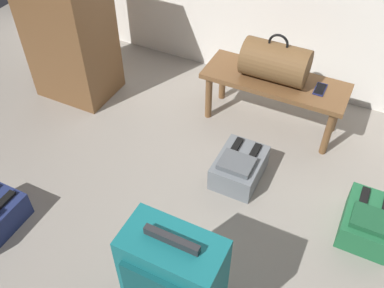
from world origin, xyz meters
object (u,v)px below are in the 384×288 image
Objects in this scene: bench at (274,86)px; cell_phone at (320,89)px; side_cabinet at (69,29)px; suitcase_upright_teal at (173,278)px; backpack_green at (368,222)px; backpack_grey at (239,167)px; duffel_bag_brown at (275,62)px.

cell_phone is at bearing 2.63° from bench.
side_cabinet is (-1.82, -0.30, 0.15)m from cell_phone.
suitcase_upright_teal reaches higher than bench.
suitcase_upright_teal is (0.05, -1.59, 0.01)m from bench.
suitcase_upright_teal is at bearing -129.74° from backpack_green.
backpack_grey is at bearing -116.33° from cell_phone.
side_cabinet is at bearing 140.03° from suitcase_upright_teal.
cell_phone is at bearing 9.26° from side_cabinet.
suitcase_upright_teal is at bearing -87.34° from duffel_bag_brown.
suitcase_upright_teal is 1.23m from backpack_green.
bench is at bearing -177.37° from cell_phone.
suitcase_upright_teal is (-0.25, -1.61, -0.06)m from cell_phone.
bench is 2.63× the size of backpack_grey.
suitcase_upright_teal is 2.05m from side_cabinet.
side_cabinet is at bearing 167.95° from backpack_grey.
side_cabinet is (-1.51, 0.32, 0.46)m from backpack_grey.
backpack_green is 0.35× the size of side_cabinet.
side_cabinet reaches higher than suitcase_upright_teal.
side_cabinet is at bearing -170.74° from cell_phone.
bench is at bearing 91.94° from suitcase_upright_teal.
backpack_grey is 1.61m from side_cabinet.
backpack_green and backpack_grey have the same top height.
bench is 6.94× the size of cell_phone.
cell_phone is 0.38× the size of backpack_green.
duffel_bag_brown reaches higher than backpack_green.
suitcase_upright_teal is at bearing -88.06° from bench.
cell_phone reaches higher than backpack_grey.
duffel_bag_brown is 0.35m from cell_phone.
bench is at bearing 10.58° from side_cabinet.
duffel_bag_brown is at bearing 92.66° from suitcase_upright_teal.
suitcase_upright_teal is 0.61× the size of side_cabinet.
cell_phone is 0.13× the size of side_cabinet.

